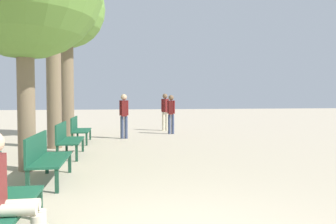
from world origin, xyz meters
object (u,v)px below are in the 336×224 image
Objects in this scene: bench_row_1 at (45,155)px; pedestrian_near at (171,112)px; person_seated at (6,191)px; pedestrian_mid at (165,109)px; tree_row_3 at (66,12)px; pedestrian_far at (124,113)px; bench_row_2 at (67,138)px; bench_row_3 at (79,128)px.

bench_row_1 is 8.37m from pedestrian_near.
pedestrian_mid is at bearing 74.47° from person_seated.
person_seated is 11.00m from pedestrian_near.
bench_row_1 is 0.24× the size of tree_row_3.
tree_row_3 is at bearing 162.33° from pedestrian_far.
pedestrian_far is (2.18, -0.69, -3.88)m from tree_row_3.
person_seated is 12.37m from pedestrian_mid.
pedestrian_near reaches higher than person_seated.
person_seated is at bearing -85.24° from bench_row_1.
tree_row_3 is at bearing 98.02° from bench_row_2.
bench_row_1 is 1.00× the size of bench_row_2.
pedestrian_mid is at bearing 54.12° from pedestrian_far.
bench_row_3 is 1.26× the size of person_seated.
pedestrian_near is (3.36, 10.47, 0.29)m from person_seated.
bench_row_1 is at bearing -111.59° from pedestrian_mid.
pedestrian_far is at bearing -125.88° from pedestrian_mid.
bench_row_3 is 5.10m from pedestrian_mid.
tree_row_3 reaches higher than bench_row_3.
pedestrian_mid is (3.55, 3.63, 0.50)m from bench_row_3.
pedestrian_mid is 1.03× the size of pedestrian_far.
bench_row_1 is 2.68m from bench_row_2.
bench_row_2 is 6.12m from tree_row_3.
pedestrian_mid reaches higher than bench_row_2.
bench_row_1 is at bearing -90.00° from bench_row_3.
person_seated is at bearing -107.78° from pedestrian_near.
bench_row_1 is 0.94× the size of pedestrian_near.
pedestrian_near is at bearing 32.54° from pedestrian_far.
pedestrian_near is at bearing 8.12° from tree_row_3.
bench_row_3 is at bearing 91.69° from person_seated.
pedestrian_far is at bearing 66.19° from bench_row_2.
tree_row_3 reaches higher than person_seated.
pedestrian_far is at bearing 81.74° from person_seated.
pedestrian_near reaches higher than bench_row_3.
bench_row_2 is at bearing -113.81° from pedestrian_far.
bench_row_1 is at bearing -115.54° from pedestrian_near.
bench_row_3 is at bearing -134.39° from pedestrian_mid.
tree_row_3 is 10.76m from person_seated.
bench_row_3 is at bearing -150.38° from pedestrian_far.
pedestrian_mid is at bearing 60.60° from bench_row_2.
pedestrian_far is (1.58, 3.57, 0.46)m from bench_row_2.
pedestrian_mid is at bearing 26.16° from tree_row_3.
tree_row_3 is 6.02m from pedestrian_mid.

